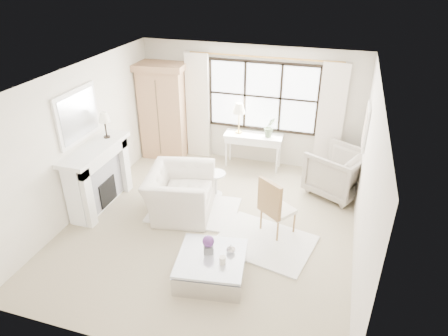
{
  "coord_description": "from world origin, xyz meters",
  "views": [
    {
      "loc": [
        1.97,
        -5.6,
        4.37
      ],
      "look_at": [
        0.19,
        0.2,
        1.1
      ],
      "focal_mm": 32.0,
      "sensor_mm": 36.0,
      "label": 1
    }
  ],
  "objects": [
    {
      "name": "wall_back",
      "position": [
        0.0,
        2.75,
        1.35
      ],
      "size": [
        5.0,
        0.0,
        5.0
      ],
      "primitive_type": "plane",
      "rotation": [
        1.57,
        0.0,
        0.0
      ],
      "color": "beige",
      "rests_on": "ground"
    },
    {
      "name": "curtain_rod",
      "position": [
        0.3,
        2.67,
        2.47
      ],
      "size": [
        3.3,
        0.04,
        0.04
      ],
      "primitive_type": "cylinder",
      "rotation": [
        0.0,
        1.57,
        0.0
      ],
      "color": "#A8793A",
      "rests_on": "wall_back"
    },
    {
      "name": "side_table",
      "position": [
        -0.23,
        1.0,
        0.33
      ],
      "size": [
        0.4,
        0.4,
        0.51
      ],
      "color": "silver",
      "rests_on": "floor"
    },
    {
      "name": "rug_left",
      "position": [
        -0.45,
        0.33,
        0.01
      ],
      "size": [
        1.74,
        1.3,
        0.03
      ],
      "primitive_type": "cube",
      "rotation": [
        0.0,
        0.0,
        0.08
      ],
      "color": "white",
      "rests_on": "floor"
    },
    {
      "name": "wingback_chair",
      "position": [
        2.09,
        1.81,
        0.48
      ],
      "size": [
        1.41,
        1.4,
        0.96
      ],
      "primitive_type": "imported",
      "rotation": [
        0.0,
        0.0,
        -2.06
      ],
      "color": "#9F9686",
      "rests_on": "floor"
    },
    {
      "name": "mirror_glass",
      "position": [
        -2.44,
        0.0,
        1.84
      ],
      "size": [
        0.02,
        1.0,
        0.8
      ],
      "primitive_type": "cube",
      "color": "silver",
      "rests_on": "wall_left"
    },
    {
      "name": "coffee_vase",
      "position": [
        0.69,
        -1.08,
        0.45
      ],
      "size": [
        0.15,
        0.15,
        0.14
      ],
      "primitive_type": "imported",
      "rotation": [
        0.0,
        0.0,
        0.06
      ],
      "color": "silver",
      "rests_on": "coffee_table"
    },
    {
      "name": "curtain_left",
      "position": [
        -1.2,
        2.65,
        1.24
      ],
      "size": [
        0.55,
        0.1,
        2.47
      ],
      "primitive_type": "cube",
      "color": "white",
      "rests_on": "ground"
    },
    {
      "name": "floor",
      "position": [
        0.0,
        0.0,
        0.0
      ],
      "size": [
        5.5,
        5.5,
        0.0
      ],
      "primitive_type": "plane",
      "color": "tan",
      "rests_on": "ground"
    },
    {
      "name": "console_table",
      "position": [
        0.19,
        2.43,
        0.4
      ],
      "size": [
        1.32,
        0.51,
        0.8
      ],
      "rotation": [
        0.0,
        0.0,
        0.05
      ],
      "color": "white",
      "rests_on": "floor"
    },
    {
      "name": "armoire",
      "position": [
        -1.98,
        2.42,
        1.14
      ],
      "size": [
        1.19,
        0.81,
        2.24
      ],
      "rotation": [
        0.0,
        0.0,
        0.1
      ],
      "color": "tan",
      "rests_on": "floor"
    },
    {
      "name": "wall_right",
      "position": [
        2.5,
        0.0,
        1.35
      ],
      "size": [
        0.0,
        5.5,
        5.5
      ],
      "primitive_type": "plane",
      "rotation": [
        1.57,
        0.0,
        -1.57
      ],
      "color": "beige",
      "rests_on": "ground"
    },
    {
      "name": "ceiling",
      "position": [
        0.0,
        0.0,
        2.7
      ],
      "size": [
        5.5,
        5.5,
        0.0
      ],
      "primitive_type": "plane",
      "rotation": [
        3.14,
        0.0,
        0.0
      ],
      "color": "silver",
      "rests_on": "ground"
    },
    {
      "name": "curtain_right",
      "position": [
        1.8,
        2.65,
        1.24
      ],
      "size": [
        0.55,
        0.1,
        2.47
      ],
      "primitive_type": "cube",
      "color": "silver",
      "rests_on": "ground"
    },
    {
      "name": "french_chair",
      "position": [
        1.17,
        0.13,
        0.31
      ],
      "size": [
        0.67,
        0.67,
        1.08
      ],
      "rotation": [
        0.0,
        0.0,
        2.51
      ],
      "color": "#9D7342",
      "rests_on": "floor"
    },
    {
      "name": "planter_box",
      "position": [
        0.36,
        -1.15,
        0.43
      ],
      "size": [
        0.19,
        0.19,
        0.11
      ],
      "primitive_type": "cube",
      "rotation": [
        0.0,
        0.0,
        0.38
      ],
      "color": "slate",
      "rests_on": "coffee_table"
    },
    {
      "name": "wall_front",
      "position": [
        0.0,
        -2.75,
        1.35
      ],
      "size": [
        5.0,
        0.0,
        5.0
      ],
      "primitive_type": "plane",
      "rotation": [
        -1.57,
        0.0,
        0.0
      ],
      "color": "beige",
      "rests_on": "ground"
    },
    {
      "name": "fireplace",
      "position": [
        -2.27,
        0.0,
        0.65
      ],
      "size": [
        0.58,
        1.66,
        1.26
      ],
      "color": "white",
      "rests_on": "ground"
    },
    {
      "name": "mantel_lamp",
      "position": [
        -2.23,
        0.44,
        1.65
      ],
      "size": [
        0.22,
        0.22,
        0.51
      ],
      "color": "black",
      "rests_on": "fireplace"
    },
    {
      "name": "art_frame",
      "position": [
        2.47,
        1.7,
        1.55
      ],
      "size": [
        0.04,
        0.62,
        0.82
      ],
      "primitive_type": "cube",
      "color": "white",
      "rests_on": "wall_right"
    },
    {
      "name": "mirror_frame",
      "position": [
        -2.47,
        0.0,
        1.84
      ],
      "size": [
        0.05,
        1.15,
        0.95
      ],
      "primitive_type": "cube",
      "color": "white",
      "rests_on": "wall_left"
    },
    {
      "name": "window_frame",
      "position": [
        0.3,
        2.72,
        1.6
      ],
      "size": [
        2.5,
        0.04,
        1.5
      ],
      "primitive_type": null,
      "color": "black",
      "rests_on": "wall_back"
    },
    {
      "name": "console_lamp",
      "position": [
        -0.15,
        2.45,
        1.36
      ],
      "size": [
        0.28,
        0.28,
        0.69
      ],
      "color": "#AC8A3B",
      "rests_on": "console_table"
    },
    {
      "name": "wall_left",
      "position": [
        -2.5,
        0.0,
        1.35
      ],
      "size": [
        0.0,
        5.5,
        5.5
      ],
      "primitive_type": "plane",
      "rotation": [
        1.57,
        0.0,
        1.57
      ],
      "color": "white",
      "rests_on": "ground"
    },
    {
      "name": "club_armchair",
      "position": [
        -0.68,
        0.23,
        0.43
      ],
      "size": [
        1.36,
        1.49,
        0.85
      ],
      "primitive_type": "imported",
      "rotation": [
        0.0,
        0.0,
        1.75
      ],
      "color": "beige",
      "rests_on": "floor"
    },
    {
      "name": "art_canvas",
      "position": [
        2.45,
        1.7,
        1.55
      ],
      "size": [
        0.01,
        0.52,
        0.72
      ],
      "primitive_type": "cube",
      "color": "#C6B299",
      "rests_on": "wall_right"
    },
    {
      "name": "planter_flowers",
      "position": [
        0.36,
        -1.15,
        0.58
      ],
      "size": [
        0.18,
        0.18,
        0.18
      ],
      "primitive_type": "sphere",
      "color": "#5A2D71",
      "rests_on": "planter_box"
    },
    {
      "name": "pillar_candle",
      "position": [
        0.64,
        -1.34,
        0.44
      ],
      "size": [
        0.09,
        0.09,
        0.12
      ],
      "primitive_type": "cylinder",
      "color": "beige",
      "rests_on": "coffee_table"
    },
    {
      "name": "rug_right",
      "position": [
        1.05,
        -0.23,
        0.01
      ],
      "size": [
        1.8,
        1.49,
        0.03
      ],
      "primitive_type": "cube",
      "rotation": [
        0.0,
        0.0,
        -0.21
      ],
      "color": "white",
      "rests_on": "floor"
    },
    {
      "name": "window_pane",
      "position": [
        0.3,
        2.73,
        1.6
      ],
      "size": [
        2.4,
        0.02,
        1.5
      ],
      "primitive_type": "cube",
      "color": "white",
      "rests_on": "wall_back"
    },
    {
      "name": "orchid_plant",
      "position": [
        0.55,
        2.43,
        1.03
      ],
      "size": [
        0.32,
        0.3,
        0.46
      ],
      "primitive_type": "imported",
      "rotation": [
        0.0,
        0.0,
        0.51
      ],
      "color": "#516845",
      "rests_on": "console_table"
    },
    {
      "name": "coffee_table",
      "position": [
        0.44,
        -1.25,
        0.18
      ],
      "size": [
        1.14,
        1.14,
        0.38
      ],
      "rotation": [
        0.0,
        0.0,
        0.15
      ],
      "color": "silver",
      "rests_on": "floor"
    }
  ]
}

